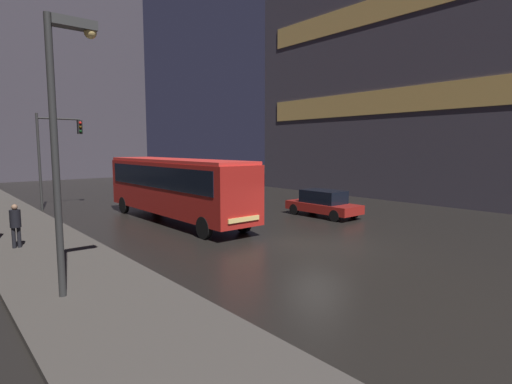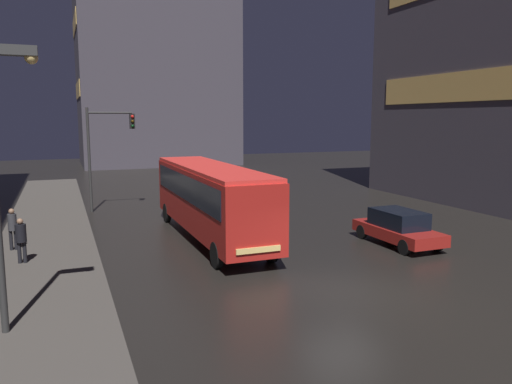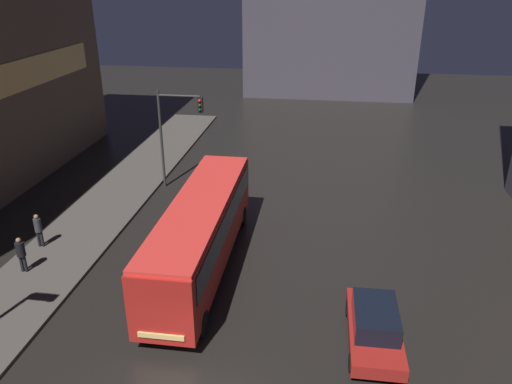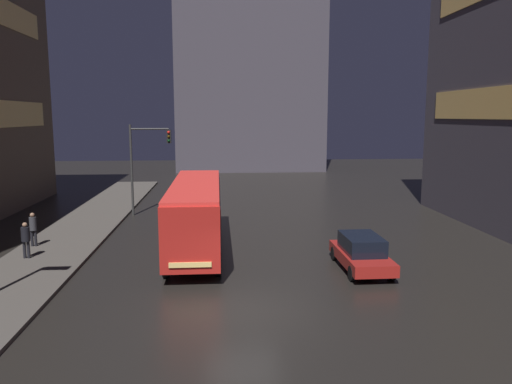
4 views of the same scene
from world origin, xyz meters
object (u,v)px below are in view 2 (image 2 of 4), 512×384
Objects in this scene: street_lamp_sidewalk at (3,144)px; pedestrian_mid at (21,237)px; traffic_light_main at (105,142)px; car_taxi at (398,227)px; bus_near at (210,194)px; pedestrian_near at (12,226)px.

pedestrian_mid is at bearing 92.14° from street_lamp_sidewalk.
traffic_light_main is (4.03, 10.67, 2.96)m from pedestrian_mid.
car_taxi is 2.62× the size of pedestrian_mid.
bus_near is 1.67× the size of street_lamp_sidewalk.
street_lamp_sidewalk is at bearing -113.59° from pedestrian_near.
traffic_light_main reaches higher than car_taxi.
pedestrian_near is at bearing -117.90° from traffic_light_main.
street_lamp_sidewalk is (0.70, -8.77, 3.76)m from pedestrian_near.
bus_near is 6.99× the size of pedestrian_mid.
pedestrian_near is at bearing -3.83° from bus_near.
street_lamp_sidewalk is (-7.56, -8.24, 2.82)m from bus_near.
car_taxi is at bearing 15.69° from street_lamp_sidewalk.
traffic_light_main is at bearing 148.29° from pedestrian_mid.
pedestrian_near reaches higher than car_taxi.
pedestrian_mid is (-7.81, -1.68, -0.93)m from bus_near.
bus_near reaches higher than pedestrian_near.
bus_near is at bearing -67.20° from traffic_light_main.
street_lamp_sidewalk reaches higher than pedestrian_near.
pedestrian_mid is 0.28× the size of traffic_light_main.
traffic_light_main is 17.67m from street_lamp_sidewalk.
pedestrian_mid is 7.56m from street_lamp_sidewalk.
traffic_light_main is at bearing 33.94° from pedestrian_near.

